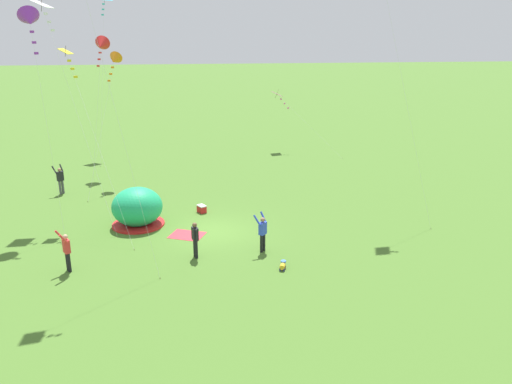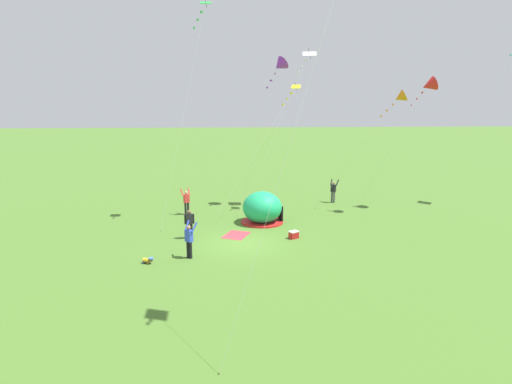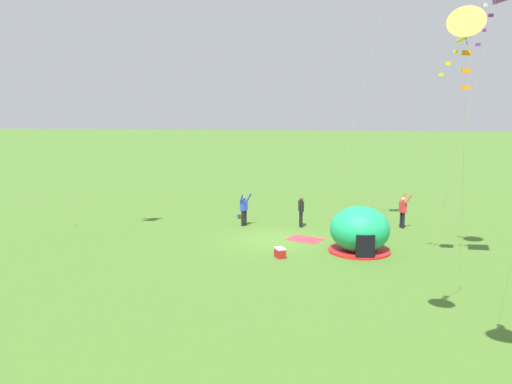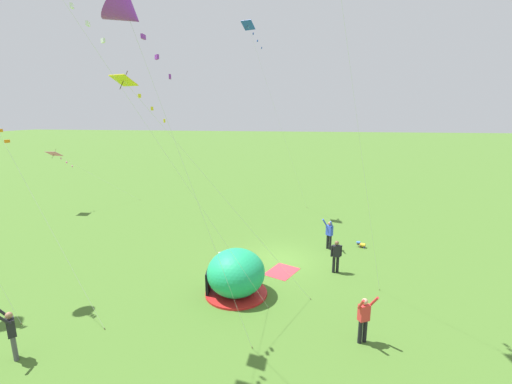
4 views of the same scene
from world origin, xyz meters
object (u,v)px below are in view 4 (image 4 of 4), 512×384
object	(u,v)px
toddler_crawling	(361,244)
person_near_tent	(336,255)
popup_tent	(236,274)
person_arms_raised	(329,233)
person_flying_kite	(11,332)
cooler_box	(224,256)
kite_yellow	(139,97)
person_far_back	(364,317)
kite_blue	(251,33)
kite_purple	(127,12)
kite_pink	(57,156)

from	to	relation	value
toddler_crawling	person_near_tent	xyz separation A→B (m)	(-3.77, 1.76, 0.79)
popup_tent	toddler_crawling	distance (m)	9.29
person_arms_raised	person_flying_kite	size ratio (longest dim) A/B	1.00
cooler_box	person_near_tent	world-z (taller)	person_near_tent
toddler_crawling	kite_yellow	world-z (taller)	kite_yellow
cooler_box	kite_yellow	distance (m)	10.68
person_far_back	kite_blue	bearing A→B (deg)	23.46
cooler_box	person_flying_kite	bearing A→B (deg)	151.32
person_arms_raised	person_far_back	bearing A→B (deg)	-174.44
kite_purple	toddler_crawling	bearing A→B (deg)	-35.11
toddler_crawling	person_flying_kite	world-z (taller)	person_flying_kite
popup_tent	person_arms_raised	distance (m)	7.53
toddler_crawling	kite_blue	distance (m)	17.17
kite_yellow	kite_pink	world-z (taller)	kite_yellow
person_flying_kite	kite_purple	xyz separation A→B (m)	(0.64, -4.60, 9.58)
popup_tent	kite_yellow	size ratio (longest dim) A/B	0.30
cooler_box	person_flying_kite	size ratio (longest dim) A/B	0.34
person_flying_kite	kite_yellow	distance (m)	8.78
person_far_back	popup_tent	bearing A→B (deg)	63.72
person_flying_kite	kite_purple	world-z (taller)	kite_purple
cooler_box	kite_purple	distance (m)	13.22
toddler_crawling	person_far_back	size ratio (longest dim) A/B	0.29
person_far_back	person_near_tent	size ratio (longest dim) A/B	1.10
kite_yellow	kite_blue	size ratio (longest dim) A/B	0.63
person_arms_raised	person_far_back	distance (m)	8.75
popup_tent	kite_purple	world-z (taller)	kite_purple
person_far_back	kite_yellow	bearing A→B (deg)	94.62
person_near_tent	person_far_back	bearing A→B (deg)	-173.56
kite_yellow	kite_pink	xyz separation A→B (m)	(14.13, 14.99, -3.84)
popup_tent	kite_blue	world-z (taller)	kite_blue
kite_pink	kite_purple	bearing A→B (deg)	-135.06
kite_pink	cooler_box	bearing A→B (deg)	-115.19
toddler_crawling	kite_pink	distance (m)	24.48
cooler_box	kite_yellow	bearing A→B (deg)	172.46
person_near_tent	kite_purple	bearing A→B (deg)	140.70
kite_purple	person_far_back	bearing A→B (deg)	-72.72
person_near_tent	kite_purple	xyz separation A→B (m)	(-7.70, 6.30, 9.62)
kite_blue	kite_purple	size ratio (longest dim) A/B	1.31
toddler_crawling	person_far_back	bearing A→B (deg)	173.06
person_flying_kite	cooler_box	bearing A→B (deg)	-28.68
cooler_box	kite_yellow	xyz separation A→B (m)	(-6.66, 0.88, 8.31)
kite_yellow	kite_purple	distance (m)	2.65
person_far_back	kite_pink	world-z (taller)	kite_pink
cooler_box	person_arms_raised	size ratio (longest dim) A/B	0.34
person_arms_raised	person_flying_kite	xyz separation A→B (m)	(-11.50, 10.68, 0.00)
popup_tent	toddler_crawling	bearing A→B (deg)	-43.21
cooler_box	person_near_tent	distance (m)	6.13
person_arms_raised	person_far_back	xyz separation A→B (m)	(-8.71, -0.85, 0.00)
person_flying_kite	kite_yellow	bearing A→B (deg)	-61.15
popup_tent	kite_pink	size ratio (longest dim) A/B	0.53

